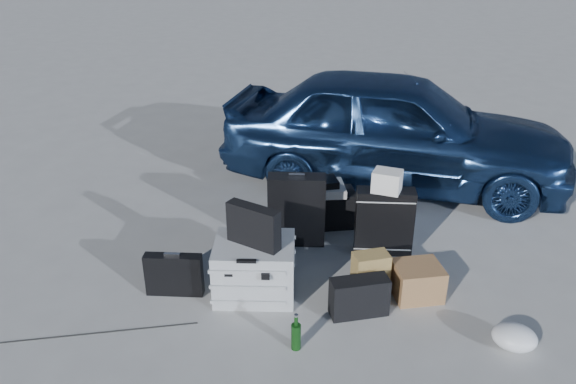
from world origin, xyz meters
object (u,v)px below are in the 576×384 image
object	(u,v)px
car	(394,129)
duffel_bag	(318,209)
briefcase	(174,275)
green_bottle	(296,332)
suitcase_right	(384,221)
pelican_case	(255,268)
suitcase_left	(297,210)
cardboard_box	(417,281)

from	to	relation	value
car	duffel_bag	bearing A→B (deg)	154.72
briefcase	green_bottle	distance (m)	1.11
briefcase	suitcase_right	xyz separation A→B (m)	(1.57, 0.87, 0.12)
briefcase	duffel_bag	size ratio (longest dim) A/B	0.64
green_bottle	duffel_bag	bearing A→B (deg)	91.17
pelican_case	duffel_bag	world-z (taller)	pelican_case
suitcase_left	suitcase_right	xyz separation A→B (m)	(0.76, -0.04, -0.03)
pelican_case	duffel_bag	distance (m)	1.21
suitcase_right	cardboard_box	distance (m)	0.69
duffel_bag	cardboard_box	xyz separation A→B (m)	(0.86, -1.01, -0.04)
cardboard_box	green_bottle	xyz separation A→B (m)	(-0.83, -0.73, 0.00)
briefcase	suitcase_left	xyz separation A→B (m)	(0.81, 0.91, 0.15)
pelican_case	green_bottle	xyz separation A→B (m)	(0.40, -0.59, -0.09)
car	suitcase_right	world-z (taller)	car
green_bottle	cardboard_box	bearing A→B (deg)	41.64
car	cardboard_box	size ratio (longest dim) A/B	10.37
car	cardboard_box	xyz separation A→B (m)	(0.17, -2.13, -0.49)
car	suitcase_right	distance (m)	1.55
duffel_bag	green_bottle	distance (m)	1.74
pelican_case	green_bottle	bearing A→B (deg)	-62.95
pelican_case	suitcase_right	xyz separation A→B (m)	(0.97, 0.77, 0.08)
pelican_case	briefcase	xyz separation A→B (m)	(-0.60, -0.11, -0.05)
suitcase_right	cardboard_box	size ratio (longest dim) A/B	1.68
pelican_case	briefcase	bearing A→B (deg)	-177.14
suitcase_right	suitcase_left	bearing A→B (deg)	171.70
suitcase_left	suitcase_right	bearing A→B (deg)	-9.76
pelican_case	duffel_bag	size ratio (longest dim) A/B	0.87
suitcase_left	duffel_bag	size ratio (longest dim) A/B	0.94
cardboard_box	briefcase	bearing A→B (deg)	-172.08
pelican_case	suitcase_right	size ratio (longest dim) A/B	1.02
suitcase_left	duffel_bag	distance (m)	0.41
briefcase	green_bottle	bearing A→B (deg)	-30.95
suitcase_left	suitcase_right	size ratio (longest dim) A/B	1.10
car	suitcase_left	bearing A→B (deg)	156.32
pelican_case	suitcase_left	xyz separation A→B (m)	(0.21, 0.81, 0.11)
briefcase	suitcase_right	bearing A→B (deg)	23.58
duffel_bag	cardboard_box	world-z (taller)	duffel_bag
car	green_bottle	world-z (taller)	car
briefcase	suitcase_right	world-z (taller)	suitcase_right
suitcase_right	green_bottle	world-z (taller)	suitcase_right
pelican_case	green_bottle	world-z (taller)	pelican_case
pelican_case	cardboard_box	distance (m)	1.24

